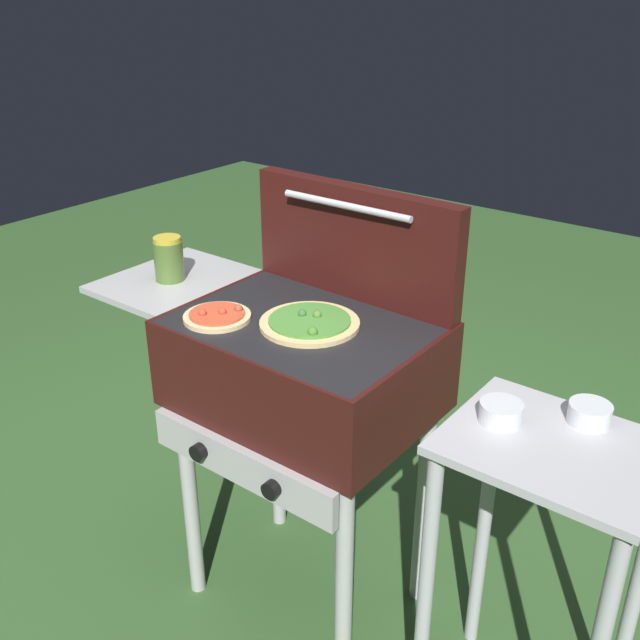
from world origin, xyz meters
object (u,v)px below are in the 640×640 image
Objects in this scene: prep_table at (540,535)px; sauce_jar at (169,259)px; grill at (299,371)px; pizza_pepperoni at (217,316)px; pizza_veggie at (310,323)px; topping_bowl_far at (589,414)px; topping_bowl_near at (501,413)px.

sauce_jar is at bearing -179.36° from prep_table.
grill is 0.51m from sauce_jar.
pizza_pepperoni is 0.21× the size of prep_table.
sauce_jar reaches higher than pizza_pepperoni.
pizza_pepperoni is 0.91m from prep_table.
sauce_jar is (-0.46, -0.01, 0.21)m from grill.
sauce_jar is 0.16× the size of prep_table.
prep_table is (0.84, 0.12, -0.33)m from pizza_pepperoni.
pizza_veggie reaches higher than topping_bowl_far.
sauce_jar is (-0.50, -0.00, 0.05)m from pizza_veggie.
grill reaches higher than topping_bowl_far.
pizza_pepperoni is 1.83× the size of topping_bowl_near.
sauce_jar is at bearing 159.90° from pizza_pepperoni.
pizza_veggie reaches higher than grill.
topping_bowl_far is (0.66, 0.13, -0.07)m from pizza_veggie.
grill is at bearing 1.03° from sauce_jar.
topping_bowl_far is (0.03, 0.12, 0.26)m from prep_table.
pizza_pepperoni is 0.90m from topping_bowl_far.
pizza_pepperoni reaches higher than grill.
pizza_veggie is at bearing -179.23° from prep_table.
grill is at bearing 173.90° from pizza_veggie.
prep_table is (1.14, 0.01, -0.39)m from sauce_jar.
grill reaches higher than topping_bowl_near.
topping_bowl_near is (0.55, 0.01, 0.08)m from grill.
prep_table is at bearing 0.64° from sauce_jar.
prep_table is at bearing -102.14° from topping_bowl_far.
pizza_veggie is 0.31× the size of prep_table.
pizza_veggie is 0.68m from topping_bowl_far.
topping_bowl_far is (0.87, 0.24, -0.07)m from pizza_pepperoni.
prep_table is 0.29m from topping_bowl_far.
topping_bowl_near reaches higher than prep_table.
sauce_jar reaches higher than pizza_veggie.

